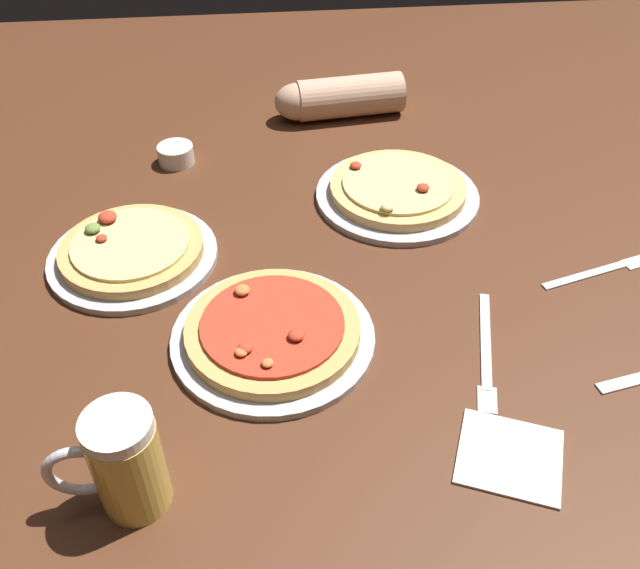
# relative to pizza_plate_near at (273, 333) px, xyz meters

# --- Properties ---
(ground_plane) EXTENTS (2.40, 2.40, 0.03)m
(ground_plane) POSITION_rel_pizza_plate_near_xyz_m (0.08, 0.09, -0.03)
(ground_plane) COLOR #4C2816
(pizza_plate_near) EXTENTS (0.29, 0.29, 0.05)m
(pizza_plate_near) POSITION_rel_pizza_plate_near_xyz_m (0.00, 0.00, 0.00)
(pizza_plate_near) COLOR #B2B2B7
(pizza_plate_near) RESTS_ON ground_plane
(pizza_plate_far) EXTENTS (0.27, 0.27, 0.05)m
(pizza_plate_far) POSITION_rel_pizza_plate_near_xyz_m (-0.22, 0.21, -0.00)
(pizza_plate_far) COLOR #B2B2B7
(pizza_plate_far) RESTS_ON ground_plane
(pizza_plate_side) EXTENTS (0.29, 0.29, 0.05)m
(pizza_plate_side) POSITION_rel_pizza_plate_near_xyz_m (0.24, 0.33, -0.00)
(pizza_plate_side) COLOR #B2B2B7
(pizza_plate_side) RESTS_ON ground_plane
(beer_mug_dark) EXTENTS (0.13, 0.08, 0.14)m
(beer_mug_dark) POSITION_rel_pizza_plate_near_xyz_m (-0.17, -0.23, 0.05)
(beer_mug_dark) COLOR gold
(beer_mug_dark) RESTS_ON ground_plane
(ramekin_sauce) EXTENTS (0.07, 0.07, 0.04)m
(ramekin_sauce) POSITION_rel_pizza_plate_near_xyz_m (-0.16, 0.50, 0.00)
(ramekin_sauce) COLOR silver
(ramekin_sauce) RESTS_ON ground_plane
(napkin_folded) EXTENTS (0.16, 0.15, 0.01)m
(napkin_folded) POSITION_rel_pizza_plate_near_xyz_m (0.27, -0.23, -0.01)
(napkin_folded) COLOR white
(napkin_folded) RESTS_ON ground_plane
(fork_left) EXTENTS (0.08, 0.23, 0.01)m
(fork_left) POSITION_rel_pizza_plate_near_xyz_m (0.29, -0.05, -0.01)
(fork_left) COLOR silver
(fork_left) RESTS_ON ground_plane
(fork_spare) EXTENTS (0.20, 0.07, 0.01)m
(fork_spare) POSITION_rel_pizza_plate_near_xyz_m (0.52, 0.09, -0.01)
(fork_spare) COLOR silver
(fork_spare) RESTS_ON ground_plane
(diner_arm) EXTENTS (0.28, 0.11, 0.08)m
(diner_arm) POSITION_rel_pizza_plate_near_xyz_m (0.17, 0.66, 0.03)
(diner_arm) COLOR tan
(diner_arm) RESTS_ON ground_plane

